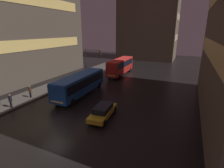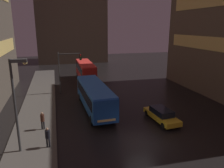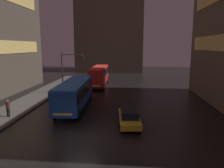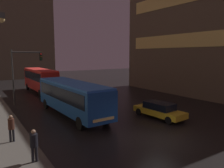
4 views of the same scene
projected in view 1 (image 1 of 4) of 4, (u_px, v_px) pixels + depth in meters
The scene contains 10 objects.
ground_plane at pixel (54, 126), 17.55m from camera, with size 120.00×120.00×0.00m, color black.
sidewalk_left at pixel (53, 86), 29.74m from camera, with size 4.00×48.00×0.15m.
building_left_tower at pixel (12, 22), 31.27m from camera, with size 10.07×29.27×21.23m.
building_far_backdrop at pixel (148, 28), 57.27m from camera, with size 18.07×12.00×19.95m.
bus_near at pixel (80, 83), 25.40m from camera, with size 2.91×10.67×3.09m.
bus_far at pixel (121, 65), 37.24m from camera, with size 2.42×9.98×3.42m.
car_taxi at pixel (103, 111), 19.14m from camera, with size 2.12×4.88×1.38m.
pedestrian_near at pixel (10, 100), 21.14m from camera, with size 0.40×0.40×1.70m.
pedestrian_mid at pixel (30, 91), 24.35m from camera, with size 0.45×0.45×1.71m.
traffic_light_main at pixel (91, 59), 32.39m from camera, with size 3.34×0.35×6.11m.
Camera 1 is at (11.57, -11.89, 9.18)m, focal length 28.00 mm.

